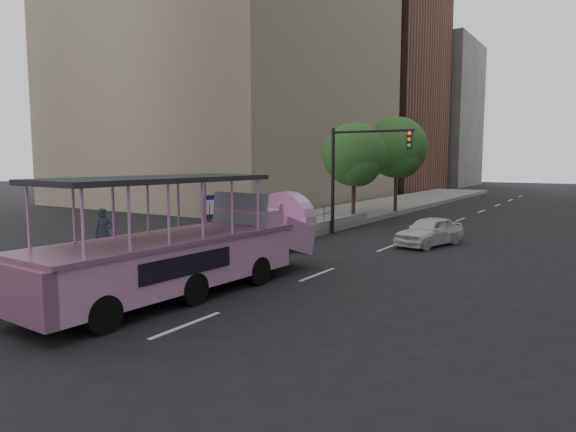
{
  "coord_description": "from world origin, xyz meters",
  "views": [
    {
      "loc": [
        8.85,
        -10.14,
        3.66
      ],
      "look_at": [
        0.33,
        3.28,
        1.92
      ],
      "focal_mm": 32.0,
      "sensor_mm": 36.0,
      "label": 1
    }
  ],
  "objects_px": {
    "parking_sign": "(209,222)",
    "street_tree_far": "(397,150)",
    "traffic_signal": "(355,163)",
    "street_tree_near": "(355,157)",
    "pedestrian_near": "(104,233)",
    "duck_boat": "(195,248)",
    "car": "(429,231)"
  },
  "relations": [
    {
      "from": "parking_sign",
      "to": "street_tree_far",
      "type": "distance_m",
      "value": 19.13
    },
    {
      "from": "traffic_signal",
      "to": "street_tree_near",
      "type": "height_order",
      "value": "street_tree_near"
    },
    {
      "from": "pedestrian_near",
      "to": "street_tree_far",
      "type": "distance_m",
      "value": 21.13
    },
    {
      "from": "parking_sign",
      "to": "traffic_signal",
      "type": "xyz_separation_m",
      "value": [
        0.96,
        9.5,
        1.92
      ]
    },
    {
      "from": "duck_boat",
      "to": "street_tree_far",
      "type": "relative_size",
      "value": 1.53
    },
    {
      "from": "car",
      "to": "pedestrian_near",
      "type": "height_order",
      "value": "pedestrian_near"
    },
    {
      "from": "car",
      "to": "street_tree_far",
      "type": "height_order",
      "value": "street_tree_far"
    },
    {
      "from": "duck_boat",
      "to": "pedestrian_near",
      "type": "bearing_deg",
      "value": 170.89
    },
    {
      "from": "car",
      "to": "street_tree_far",
      "type": "bearing_deg",
      "value": 133.03
    },
    {
      "from": "pedestrian_near",
      "to": "street_tree_near",
      "type": "distance_m",
      "value": 15.17
    },
    {
      "from": "pedestrian_near",
      "to": "traffic_signal",
      "type": "xyz_separation_m",
      "value": [
        4.19,
        11.28,
        2.34
      ]
    },
    {
      "from": "duck_boat",
      "to": "car",
      "type": "height_order",
      "value": "duck_boat"
    },
    {
      "from": "street_tree_far",
      "to": "duck_boat",
      "type": "bearing_deg",
      "value": -84.27
    },
    {
      "from": "car",
      "to": "traffic_signal",
      "type": "xyz_separation_m",
      "value": [
        -4.02,
        1.05,
        2.88
      ]
    },
    {
      "from": "pedestrian_near",
      "to": "parking_sign",
      "type": "distance_m",
      "value": 3.72
    },
    {
      "from": "car",
      "to": "parking_sign",
      "type": "bearing_deg",
      "value": -104.79
    },
    {
      "from": "pedestrian_near",
      "to": "traffic_signal",
      "type": "distance_m",
      "value": 12.26
    },
    {
      "from": "street_tree_far",
      "to": "street_tree_near",
      "type": "bearing_deg",
      "value": -91.91
    },
    {
      "from": "parking_sign",
      "to": "street_tree_near",
      "type": "relative_size",
      "value": 0.43
    },
    {
      "from": "car",
      "to": "traffic_signal",
      "type": "distance_m",
      "value": 5.05
    },
    {
      "from": "duck_boat",
      "to": "pedestrian_near",
      "type": "height_order",
      "value": "duck_boat"
    },
    {
      "from": "car",
      "to": "duck_boat",
      "type": "bearing_deg",
      "value": -90.78
    },
    {
      "from": "parking_sign",
      "to": "street_tree_near",
      "type": "height_order",
      "value": "street_tree_near"
    },
    {
      "from": "car",
      "to": "pedestrian_near",
      "type": "bearing_deg",
      "value": -113.05
    },
    {
      "from": "car",
      "to": "street_tree_near",
      "type": "height_order",
      "value": "street_tree_near"
    },
    {
      "from": "car",
      "to": "street_tree_near",
      "type": "bearing_deg",
      "value": 157.13
    },
    {
      "from": "traffic_signal",
      "to": "street_tree_near",
      "type": "xyz_separation_m",
      "value": [
        -1.6,
        3.43,
        0.32
      ]
    },
    {
      "from": "car",
      "to": "parking_sign",
      "type": "relative_size",
      "value": 1.48
    },
    {
      "from": "traffic_signal",
      "to": "duck_boat",
      "type": "bearing_deg",
      "value": -86.41
    },
    {
      "from": "duck_boat",
      "to": "parking_sign",
      "type": "bearing_deg",
      "value": 123.66
    },
    {
      "from": "duck_boat",
      "to": "street_tree_far",
      "type": "distance_m",
      "value": 21.83
    },
    {
      "from": "car",
      "to": "parking_sign",
      "type": "xyz_separation_m",
      "value": [
        -4.97,
        -8.45,
        0.96
      ]
    }
  ]
}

